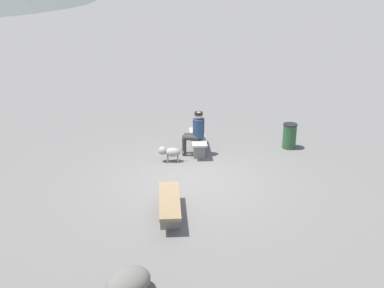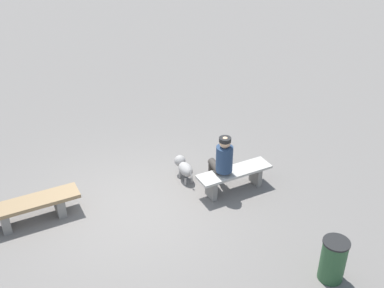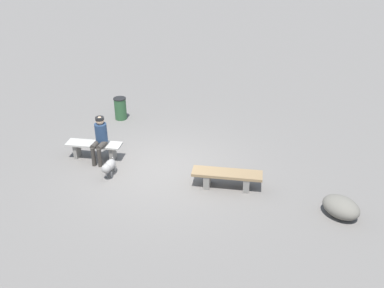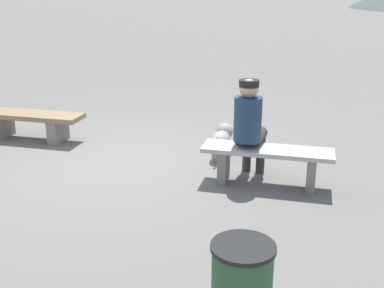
# 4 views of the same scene
# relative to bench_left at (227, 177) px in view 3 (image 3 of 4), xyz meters

# --- Properties ---
(ground) EXTENTS (210.00, 210.00, 0.06)m
(ground) POSITION_rel_bench_left_xyz_m (1.85, -0.15, -0.33)
(ground) COLOR slate
(bench_left) EXTENTS (1.78, 0.84, 0.43)m
(bench_left) POSITION_rel_bench_left_xyz_m (0.00, 0.00, 0.00)
(bench_left) COLOR gray
(bench_left) RESTS_ON ground
(bench_right) EXTENTS (1.59, 0.77, 0.47)m
(bench_right) POSITION_rel_bench_left_xyz_m (3.85, 0.02, 0.04)
(bench_right) COLOR gray
(bench_right) RESTS_ON ground
(seated_person) EXTENTS (0.38, 0.63, 1.28)m
(seated_person) POSITION_rel_bench_left_xyz_m (3.60, 0.05, 0.45)
(seated_person) COLOR navy
(seated_person) RESTS_ON ground
(dog) EXTENTS (0.34, 0.70, 0.44)m
(dog) POSITION_rel_bench_left_xyz_m (2.98, 0.66, -0.01)
(dog) COLOR gray
(dog) RESTS_ON ground
(trash_bin) EXTENTS (0.42, 0.42, 0.74)m
(trash_bin) POSITION_rel_bench_left_xyz_m (4.59, -2.58, 0.08)
(trash_bin) COLOR #2D5633
(trash_bin) RESTS_ON ground
(boulder) EXTENTS (1.07, 0.98, 0.46)m
(boulder) POSITION_rel_bench_left_xyz_m (-2.71, 0.12, -0.07)
(boulder) COLOR #6B665B
(boulder) RESTS_ON ground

